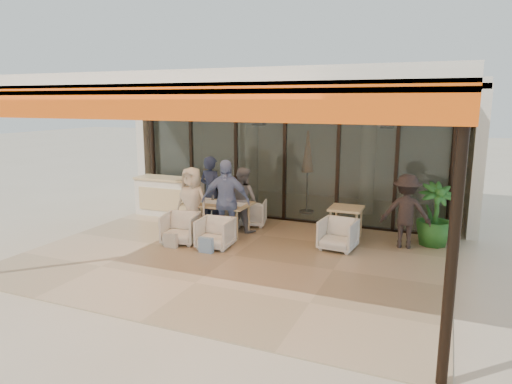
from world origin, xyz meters
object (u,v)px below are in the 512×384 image
chair_far_right (251,212)px  potted_palm (435,215)px  dining_table (218,205)px  chair_near_left (181,227)px  chair_near_right (215,232)px  host_counter (169,196)px  chair_far_left (221,210)px  side_chair (338,233)px  side_table (346,212)px  standing_woman (406,212)px  diner_cream (192,203)px  diner_periwinkle (226,201)px  diner_grey (243,199)px  diner_navy (211,192)px

chair_far_right → potted_palm: 4.20m
dining_table → chair_near_left: bearing=-113.3°
chair_near_right → potted_palm: 4.62m
host_counter → chair_far_left: host_counter is taller
side_chair → chair_near_right: bearing=-154.5°
host_counter → side_table: 4.81m
side_chair → standing_woman: (1.25, 0.66, 0.42)m
dining_table → chair_near_right: bearing=-65.9°
chair_far_right → chair_near_left: bearing=51.6°
chair_near_left → diner_cream: diner_cream is taller
diner_periwinkle → host_counter: bearing=137.5°
dining_table → chair_near_left: size_ratio=2.04×
chair_far_right → diner_grey: 0.65m
host_counter → chair_near_right: host_counter is taller
host_counter → diner_cream: size_ratio=1.16×
host_counter → diner_grey: 2.48m
diner_periwinkle → diner_navy: bearing=121.7°
diner_cream → chair_far_right: bearing=61.9°
host_counter → side_table: host_counter is taller
diner_cream → chair_far_left: bearing=92.9°
chair_far_right → diner_grey: (0.00, -0.50, 0.41)m
chair_far_left → diner_navy: (0.00, -0.50, 0.55)m
dining_table → side_chair: size_ratio=2.08×
host_counter → side_table: size_ratio=2.48×
side_table → standing_woman: size_ratio=0.48×
chair_far_right → chair_near_right: 1.90m
chair_far_left → side_table: (3.23, -0.27, 0.32)m
standing_woman → diner_periwinkle: bearing=11.4°
dining_table → side_table: size_ratio=2.01×
diner_periwinkle → chair_near_right: bearing=-101.3°
diner_navy → side_chair: (3.23, -0.52, -0.51)m
dining_table → chair_far_right: (0.43, 0.94, -0.33)m
side_chair → dining_table: bearing=-176.3°
diner_navy → chair_near_left: bearing=100.6°
chair_far_right → standing_woman: (3.64, -0.37, 0.43)m
diner_navy → chair_far_left: bearing=-79.4°
diner_navy → potted_palm: (5.03, 0.53, -0.20)m
diner_periwinkle → side_chair: 2.48m
dining_table → diner_navy: 0.63m
chair_far_left → side_table: 3.26m
dining_table → chair_near_right: (0.43, -0.96, -0.33)m
chair_near_right → chair_near_left: bearing=175.4°
chair_near_left → diner_grey: diner_grey is taller
diner_navy → potted_palm: 5.06m
diner_periwinkle → side_chair: bearing=-2.4°
host_counter → chair_far_left: bearing=-2.1°
chair_near_right → diner_periwinkle: 0.75m
chair_far_left → chair_far_right: bearing=-166.9°
diner_navy → side_table: size_ratio=2.35×
dining_table → chair_near_right: dining_table is taller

